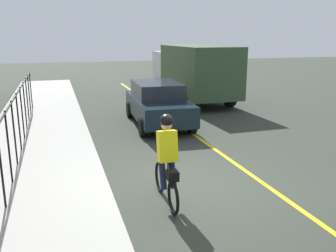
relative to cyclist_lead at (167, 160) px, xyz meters
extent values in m
plane|color=#32382F|center=(0.68, -0.79, -0.91)|extent=(80.00, 80.00, 0.00)
cube|color=yellow|center=(0.68, -2.39, -0.91)|extent=(36.00, 0.12, 0.01)
cube|color=#A6A69F|center=(0.68, 2.61, -0.84)|extent=(40.00, 3.20, 0.15)
cylinder|color=black|center=(0.45, 3.01, 0.04)|extent=(0.04, 0.04, 1.60)
cylinder|color=black|center=(1.68, 3.01, 0.04)|extent=(0.04, 0.04, 1.60)
cylinder|color=black|center=(2.91, 3.01, 0.04)|extent=(0.04, 0.04, 1.60)
cylinder|color=black|center=(4.15, 3.01, 0.04)|extent=(0.04, 0.04, 1.60)
cylinder|color=black|center=(5.38, 3.01, 0.04)|extent=(0.04, 0.04, 1.60)
cylinder|color=black|center=(6.61, 3.01, 0.04)|extent=(0.04, 0.04, 1.60)
cylinder|color=black|center=(7.85, 3.01, 0.04)|extent=(0.04, 0.04, 1.60)
cylinder|color=black|center=(9.08, 3.01, 0.04)|extent=(0.04, 0.04, 1.60)
cylinder|color=black|center=(10.31, 3.01, 0.04)|extent=(0.04, 0.04, 1.60)
cube|color=black|center=(1.68, 3.01, 0.79)|extent=(17.26, 0.04, 0.04)
torus|color=black|center=(0.61, -0.02, -0.58)|extent=(0.66, 0.08, 0.66)
torus|color=black|center=(-0.44, 0.02, -0.58)|extent=(0.66, 0.08, 0.66)
cube|color=black|center=(0.08, 0.00, -0.33)|extent=(0.93, 0.07, 0.24)
cylinder|color=black|center=(-0.07, 0.00, -0.18)|extent=(0.03, 0.03, 0.35)
cube|color=yellow|center=(-0.02, 0.00, 0.29)|extent=(0.35, 0.37, 0.63)
sphere|color=tan|center=(0.03, 0.00, 0.71)|extent=(0.22, 0.22, 0.22)
sphere|color=black|center=(0.03, 0.00, 0.78)|extent=(0.26, 0.26, 0.26)
cylinder|color=#191E38|center=(-0.04, 0.10, -0.23)|extent=(0.34, 0.13, 0.65)
cylinder|color=#191E38|center=(-0.04, -0.10, -0.23)|extent=(0.34, 0.13, 0.65)
cube|color=black|center=(-0.39, 0.01, -0.16)|extent=(0.25, 0.21, 0.18)
cube|color=black|center=(6.42, -1.61, -0.24)|extent=(4.49, 2.04, 0.70)
cube|color=#1E232D|center=(6.62, -1.62, 0.39)|extent=(2.55, 1.72, 0.56)
cylinder|color=black|center=(4.88, -2.38, -0.59)|extent=(0.65, 0.25, 0.64)
cylinder|color=black|center=(4.97, -0.68, -0.59)|extent=(0.65, 0.25, 0.64)
cylinder|color=black|center=(7.86, -2.54, -0.59)|extent=(0.65, 0.25, 0.64)
cylinder|color=black|center=(7.96, -0.85, -0.59)|extent=(0.65, 0.25, 0.64)
cube|color=#344D2F|center=(9.88, -4.64, 0.72)|extent=(4.80, 2.47, 2.30)
cube|color=silver|center=(13.30, -4.58, 0.52)|extent=(1.85, 2.24, 1.90)
cylinder|color=black|center=(13.14, -3.47, -0.43)|extent=(0.96, 0.31, 0.96)
cylinder|color=black|center=(13.18, -5.71, -0.43)|extent=(0.96, 0.31, 0.96)
cylinder|color=black|center=(8.80, -3.53, -0.43)|extent=(0.96, 0.31, 0.96)
cylinder|color=black|center=(8.84, -5.77, -0.43)|extent=(0.96, 0.31, 0.96)
camera|label=1|loc=(-6.38, 1.95, 2.36)|focal=38.90mm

